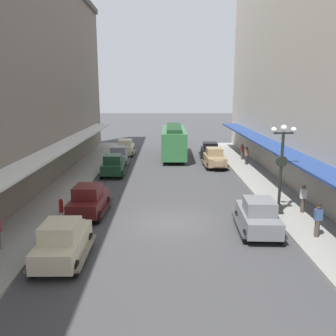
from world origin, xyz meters
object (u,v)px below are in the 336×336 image
object	(u,v)px
pedestrian_3	(303,198)
parked_car_7	(210,151)
parked_car_2	(215,158)
parked_car_3	(63,241)
pedestrian_2	(318,220)
parked_car_4	(118,156)
parked_car_5	(89,199)
streetcar	(174,140)
lamp_post_with_clock	(281,166)
parked_car_1	(125,147)
parked_car_6	(113,165)
pedestrian_0	(247,156)
fire_hydrant	(61,205)
pedestrian_4	(242,151)
parked_car_0	(258,215)

from	to	relation	value
pedestrian_3	parked_car_7	bearing A→B (deg)	100.69
parked_car_2	parked_car_3	world-z (taller)	same
pedestrian_2	pedestrian_3	xyz separation A→B (m)	(0.67, 3.59, -0.02)
parked_car_4	parked_car_5	world-z (taller)	same
pedestrian_2	streetcar	bearing A→B (deg)	106.23
lamp_post_with_clock	streetcar	bearing A→B (deg)	106.74
parked_car_4	parked_car_7	distance (m)	9.83
parked_car_1	parked_car_6	bearing A→B (deg)	-89.96
streetcar	pedestrian_0	world-z (taller)	streetcar
parked_car_5	lamp_post_with_clock	bearing A→B (deg)	-1.23
parked_car_7	fire_hydrant	xyz separation A→B (m)	(-10.94, -17.29, -0.38)
parked_car_5	pedestrian_4	distance (m)	20.74
parked_car_0	parked_car_2	bearing A→B (deg)	90.02
parked_car_1	parked_car_7	bearing A→B (deg)	-14.74
parked_car_3	parked_car_4	distance (m)	20.22
parked_car_3	pedestrian_2	distance (m)	11.98
parked_car_5	parked_car_7	bearing A→B (deg)	61.92
parked_car_7	parked_car_0	bearing A→B (deg)	-90.17
parked_car_4	parked_car_5	xyz separation A→B (m)	(0.10, -14.38, 0.00)
parked_car_6	pedestrian_2	size ratio (longest dim) A/B	2.56
parked_car_0	pedestrian_4	bearing A→B (deg)	80.20
pedestrian_0	pedestrian_3	world-z (taller)	pedestrian_0
parked_car_4	pedestrian_2	bearing A→B (deg)	-56.38
pedestrian_0	pedestrian_2	xyz separation A→B (m)	(-0.51, -17.58, 0.00)
parked_car_1	parked_car_3	xyz separation A→B (m)	(0.10, -25.64, 0.00)
fire_hydrant	parked_car_4	bearing A→B (deg)	83.73
parked_car_7	fire_hydrant	world-z (taller)	parked_car_7
parked_car_4	pedestrian_3	world-z (taller)	parked_car_4
parked_car_1	parked_car_4	distance (m)	5.42
parked_car_7	parked_car_2	bearing A→B (deg)	-90.95
parked_car_1	parked_car_6	world-z (taller)	same
pedestrian_2	pedestrian_3	distance (m)	3.65
parked_car_0	parked_car_7	size ratio (longest dim) A/B	1.00
parked_car_1	pedestrian_2	bearing A→B (deg)	-63.15
parked_car_4	pedestrian_2	xyz separation A→B (m)	(11.99, -18.04, 0.07)
parked_car_0	parked_car_1	size ratio (longest dim) A/B	1.01
parked_car_5	streetcar	xyz separation A→B (m)	(5.45, 18.47, 0.96)
parked_car_7	pedestrian_2	xyz separation A→B (m)	(2.62, -21.02, 0.07)
parked_car_0	lamp_post_with_clock	size ratio (longest dim) A/B	0.84
lamp_post_with_clock	pedestrian_0	size ratio (longest dim) A/B	3.09
parked_car_0	pedestrian_4	distance (m)	19.57
parked_car_2	streetcar	bearing A→B (deg)	125.95
streetcar	pedestrian_3	world-z (taller)	streetcar
parked_car_4	pedestrian_0	bearing A→B (deg)	-2.11
parked_car_3	fire_hydrant	bearing A→B (deg)	106.78
parked_car_1	pedestrian_4	xyz separation A→B (m)	(12.53, -3.28, 0.05)
parked_car_2	lamp_post_with_clock	size ratio (longest dim) A/B	0.83
parked_car_1	pedestrian_0	distance (m)	13.71
parked_car_2	parked_car_4	size ratio (longest dim) A/B	1.00
parked_car_0	parked_car_3	distance (m)	9.60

